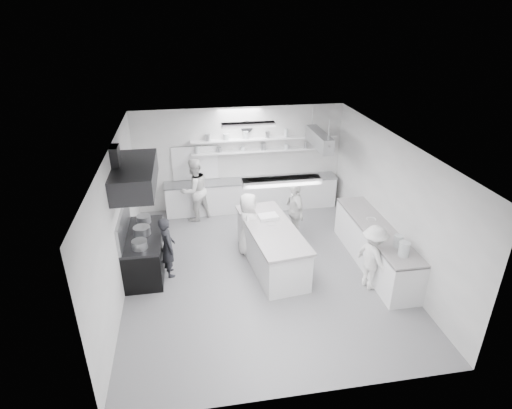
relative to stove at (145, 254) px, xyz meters
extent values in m
cube|color=gray|center=(2.60, -0.40, -0.46)|extent=(6.00, 7.00, 0.02)
cube|color=white|center=(2.60, -0.40, 2.56)|extent=(6.00, 7.00, 0.02)
cube|color=silver|center=(2.60, 3.10, 1.05)|extent=(6.00, 0.04, 3.00)
cube|color=silver|center=(2.60, -3.90, 1.05)|extent=(6.00, 0.04, 3.00)
cube|color=silver|center=(-0.40, -0.40, 1.05)|extent=(0.04, 7.00, 3.00)
cube|color=silver|center=(5.60, -0.40, 1.05)|extent=(0.04, 7.00, 3.00)
cube|color=black|center=(0.00, 0.00, 0.00)|extent=(0.80, 1.80, 0.90)
cube|color=black|center=(0.00, 0.00, 1.90)|extent=(0.85, 2.00, 0.50)
cube|color=white|center=(2.90, 2.80, 0.01)|extent=(5.00, 0.60, 0.92)
cube|color=white|center=(3.30, 2.97, 1.30)|extent=(4.20, 0.26, 0.04)
cube|color=white|center=(3.30, 2.97, 1.65)|extent=(4.20, 0.26, 0.04)
cube|color=black|center=(1.30, 3.08, 1.00)|extent=(1.30, 0.04, 1.00)
cylinder|color=white|center=(2.80, 3.06, 2.00)|extent=(0.32, 0.05, 0.32)
cube|color=white|center=(5.25, -0.60, 0.02)|extent=(0.74, 3.30, 0.94)
cube|color=#9B9C9F|center=(4.60, 2.00, 1.85)|extent=(0.30, 1.60, 0.40)
cube|color=white|center=(2.60, -2.20, 2.49)|extent=(1.30, 0.25, 0.10)
cube|color=white|center=(2.60, 1.40, 2.49)|extent=(1.30, 0.25, 0.10)
cube|color=white|center=(2.87, -0.23, 0.02)|extent=(1.27, 2.66, 0.94)
cylinder|color=#9B9C9F|center=(0.00, 0.01, 0.57)|extent=(0.37, 0.37, 0.22)
imported|color=black|center=(0.53, -0.22, 0.26)|extent=(0.46, 0.59, 1.42)
imported|color=white|center=(1.22, 2.42, 0.45)|extent=(1.10, 1.05, 1.80)
imported|color=white|center=(2.43, 0.41, 0.33)|extent=(0.66, 0.86, 1.57)
imported|color=white|center=(3.70, 0.92, 0.32)|extent=(0.52, 0.95, 1.54)
imported|color=white|center=(4.81, -1.43, 0.29)|extent=(0.79, 1.07, 1.48)
imported|color=#9B9C9F|center=(2.89, -0.05, 0.52)|extent=(0.30, 0.30, 0.06)
imported|color=white|center=(3.07, 0.31, 0.52)|extent=(0.22, 0.22, 0.06)
imported|color=white|center=(5.26, -0.22, 0.52)|extent=(0.25, 0.25, 0.05)
camera|label=1|loc=(1.14, -8.31, 5.06)|focal=29.18mm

